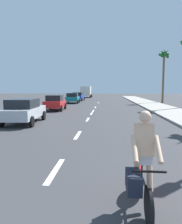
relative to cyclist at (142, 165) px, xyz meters
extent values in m
plane|color=#38383A|center=(-2.03, 15.33, -0.83)|extent=(160.00, 160.00, 0.00)
cube|color=#9E998E|center=(5.39, 17.33, -0.76)|extent=(3.60, 80.00, 0.14)
cube|color=white|center=(-2.03, 1.66, -0.83)|extent=(0.16, 1.80, 0.01)
cube|color=white|center=(-2.03, 6.06, -0.83)|extent=(0.16, 1.80, 0.01)
cube|color=white|center=(-2.03, 11.22, -0.83)|extent=(0.16, 1.80, 0.01)
cube|color=white|center=(-2.03, 14.89, -0.83)|extent=(0.16, 1.80, 0.01)
cube|color=white|center=(-2.03, 17.17, -0.83)|extent=(0.16, 1.80, 0.01)
cube|color=white|center=(-2.03, 21.23, -0.83)|extent=(0.16, 1.80, 0.01)
cube|color=white|center=(-2.03, 29.65, -0.83)|extent=(0.16, 1.80, 0.01)
cylinder|color=black|center=(0.05, -0.49, -0.50)|extent=(0.05, 0.66, 0.66)
cylinder|color=red|center=(0.05, 0.56, -0.50)|extent=(0.05, 0.66, 0.66)
cube|color=black|center=(0.05, 0.03, -0.32)|extent=(0.04, 0.95, 0.04)
cylinder|color=black|center=(0.05, 0.24, -0.08)|extent=(0.03, 0.03, 0.48)
cube|color=black|center=(0.05, -0.41, 0.05)|extent=(0.56, 0.03, 0.03)
cube|color=beige|center=(0.05, 0.11, 0.45)|extent=(0.34, 0.32, 0.63)
sphere|color=beige|center=(0.05, 0.05, 0.88)|extent=(0.22, 0.22, 0.22)
cube|color=white|center=(0.05, 0.16, 0.12)|extent=(0.32, 0.22, 0.28)
cube|color=black|center=(-0.17, -0.25, -0.20)|extent=(0.24, 0.52, 0.32)
cylinder|color=beige|center=(0.17, 0.11, -0.20)|extent=(0.11, 0.32, 0.62)
cylinder|color=beige|center=(-0.07, 0.11, -0.20)|extent=(0.11, 0.20, 0.63)
cylinder|color=beige|center=(0.25, -0.15, 0.35)|extent=(0.09, 0.49, 0.41)
cylinder|color=beige|center=(-0.15, -0.15, 0.35)|extent=(0.09, 0.49, 0.41)
cube|color=#B7BABF|center=(-5.95, 9.31, -0.14)|extent=(2.02, 4.31, 0.64)
cube|color=black|center=(-5.94, 9.10, 0.46)|extent=(1.69, 2.28, 0.56)
cylinder|color=black|center=(-6.92, 10.69, -0.51)|extent=(0.22, 0.65, 0.64)
cylinder|color=black|center=(-5.16, 10.79, -0.51)|extent=(0.22, 0.65, 0.64)
cylinder|color=black|center=(-6.75, 7.83, -0.51)|extent=(0.22, 0.65, 0.64)
cylinder|color=black|center=(-4.99, 7.93, -0.51)|extent=(0.22, 0.65, 0.64)
cube|color=red|center=(-5.99, 17.54, -0.14)|extent=(1.88, 4.06, 0.64)
cube|color=black|center=(-5.98, 17.34, 0.46)|extent=(1.58, 2.14, 0.56)
cylinder|color=black|center=(-6.90, 18.84, -0.51)|extent=(0.21, 0.65, 0.64)
cylinder|color=black|center=(-5.23, 18.93, -0.51)|extent=(0.21, 0.65, 0.64)
cylinder|color=black|center=(-6.75, 16.14, -0.51)|extent=(0.21, 0.65, 0.64)
cylinder|color=black|center=(-5.09, 16.23, -0.51)|extent=(0.21, 0.65, 0.64)
cube|color=#14727A|center=(-5.98, 28.44, -0.14)|extent=(2.01, 4.38, 0.64)
cube|color=black|center=(-5.96, 28.23, 0.46)|extent=(1.70, 2.31, 0.56)
cylinder|color=black|center=(-6.95, 29.85, -0.51)|extent=(0.21, 0.65, 0.64)
cylinder|color=black|center=(-5.15, 29.94, -0.51)|extent=(0.21, 0.65, 0.64)
cylinder|color=black|center=(-6.80, 26.94, -0.51)|extent=(0.21, 0.65, 0.64)
cylinder|color=black|center=(-5.00, 27.03, -0.51)|extent=(0.21, 0.65, 0.64)
cube|color=#1E389E|center=(-6.08, 35.39, -0.14)|extent=(1.99, 4.52, 0.64)
cube|color=black|center=(-6.09, 35.17, 0.46)|extent=(1.71, 2.37, 0.56)
cylinder|color=black|center=(-6.98, 36.93, -0.51)|extent=(0.20, 0.64, 0.64)
cylinder|color=black|center=(-5.10, 36.89, -0.51)|extent=(0.20, 0.64, 0.64)
cylinder|color=black|center=(-7.06, 33.89, -0.51)|extent=(0.20, 0.64, 0.64)
cylinder|color=black|center=(-5.18, 33.84, -0.51)|extent=(0.20, 0.64, 0.64)
cube|color=maroon|center=(-5.98, 51.81, 0.37)|extent=(2.41, 2.35, 1.40)
cube|color=silver|center=(-5.99, 48.82, 0.82)|extent=(2.41, 4.17, 2.30)
cylinder|color=black|center=(-7.18, 51.68, -0.38)|extent=(0.28, 0.90, 0.90)
cylinder|color=black|center=(-4.78, 51.67, -0.38)|extent=(0.28, 0.90, 0.90)
cylinder|color=black|center=(-7.19, 47.78, -0.38)|extent=(0.28, 0.90, 0.90)
cylinder|color=black|center=(-4.79, 47.77, -0.38)|extent=(0.28, 0.90, 0.90)
cylinder|color=brown|center=(8.04, 29.90, 3.08)|extent=(0.31, 0.31, 7.83)
cone|color=#195B23|center=(8.29, 29.91, 6.85)|extent=(0.49, 1.74, 0.93)
cone|color=#195B23|center=(8.20, 30.09, 6.85)|extent=(1.31, 1.22, 1.36)
cone|color=#195B23|center=(7.95, 30.13, 6.85)|extent=(1.58, 1.05, 1.01)
cone|color=#195B23|center=(7.84, 30.04, 6.85)|extent=(1.09, 1.38, 1.38)
cone|color=#195B23|center=(7.83, 29.77, 6.85)|extent=(1.04, 1.41, 1.42)
cone|color=#195B23|center=(8.03, 29.65, 6.85)|extent=(1.46, 0.51, 1.04)
cone|color=#195B23|center=(8.21, 29.71, 6.85)|extent=(1.48, 1.42, 1.64)
camera|label=1|loc=(-0.63, -3.72, 1.38)|focal=33.55mm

